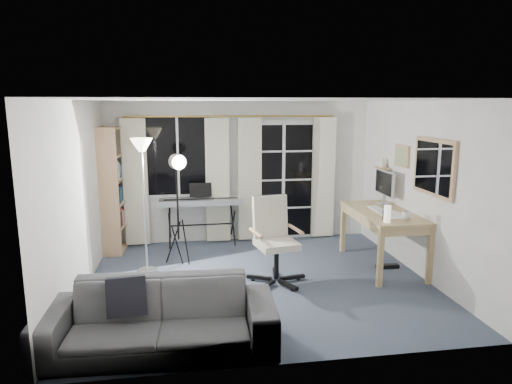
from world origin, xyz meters
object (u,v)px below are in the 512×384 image
Objects in this scene: torchiere_lamp at (142,165)px; mug at (407,214)px; office_chair at (273,232)px; desk at (383,218)px; sofa at (159,307)px; bookshelf at (112,192)px; monitor at (384,184)px; keyboard_piano at (201,202)px; studio_light at (178,175)px.

mug is at bearing -12.89° from torchiere_lamp.
torchiere_lamp reaches higher than office_chair.
sofa is at bearing -148.49° from desk.
desk is (3.39, -0.30, -0.80)m from torchiere_lamp.
bookshelf reaches higher than torchiere_lamp.
office_chair is 2.15m from sofa.
office_chair is at bearing -158.40° from monitor.
bookshelf is at bearing 132.22° from office_chair.
keyboard_piano is 2.95m from monitor.
monitor is at bearing 2.41° from torchiere_lamp.
office_chair is at bearing -34.14° from bookshelf.
bookshelf is at bearing 175.52° from keyboard_piano.
desk is at bearing 33.78° from sofa.
studio_light is 3.13m from monitor.
studio_light is at bearing -112.66° from keyboard_piano.
bookshelf is at bearing 107.96° from sofa.
office_chair is at bearing 51.00° from sofa.
bookshelf is 4.28m from desk.
torchiere_lamp is 2.43m from sofa.
sofa is (-3.10, -1.86, -0.29)m from desk.
keyboard_piano is 1.19× the size of office_chair.
bookshelf is 1.29× the size of desk.
studio_light reaches higher than office_chair.
bookshelf is at bearing 160.24° from desk.
office_chair is (2.33, -1.76, -0.28)m from bookshelf.
studio_light reaches higher than keyboard_piano.
desk is at bearing -28.86° from keyboard_piano.
torchiere_lamp is 1.13× the size of studio_light.
keyboard_piano is (0.82, 1.09, -0.78)m from torchiere_lamp.
bookshelf is at bearing 154.21° from mug.
office_chair is 8.40× the size of mug.
keyboard_piano is at bearing 152.25° from desk.
sofa is (-3.30, -2.31, -0.71)m from monitor.
desk is (2.92, -0.52, -0.62)m from studio_light.
torchiere_lamp reaches higher than desk.
bookshelf is 1.75× the size of office_chair.
mug is (3.49, -0.80, -0.63)m from torchiere_lamp.
office_chair is at bearing -170.25° from desk.
office_chair is (1.71, -0.57, -0.85)m from torchiere_lamp.
torchiere_lamp is at bearing -59.65° from bookshelf.
office_chair is (0.89, -1.66, -0.08)m from keyboard_piano.
office_chair is (1.24, -0.79, -0.68)m from studio_light.
bookshelf is 4.56m from mug.
studio_light reaches higher than desk.
mug reaches higher than sofa.
bookshelf is 3.50m from sofa.
monitor is at bearing -10.92° from bookshelf.
torchiere_lamp is 3.64m from mug.
torchiere_lamp reaches higher than mug.
office_chair is 1.91× the size of monitor.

